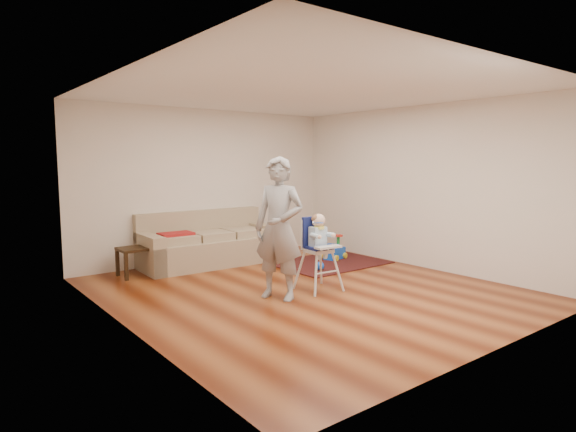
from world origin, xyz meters
TOP-DOWN VIEW (x-y plane):
  - ground at (0.00, 0.00)m, footprint 5.50×5.50m
  - room_envelope at (0.00, 0.53)m, footprint 5.04×5.52m
  - sofa at (-0.24, 2.30)m, footprint 2.39×1.03m
  - side_table at (-1.59, 2.25)m, footprint 0.45×0.45m
  - area_rug at (1.47, 1.11)m, footprint 1.89×1.42m
  - ride_on_toy at (1.75, 1.28)m, footprint 0.45×0.37m
  - toy_ball at (0.93, 0.74)m, footprint 0.14×0.14m
  - high_chair at (0.14, -0.10)m, footprint 0.53×0.53m
  - adult at (-0.53, -0.09)m, footprint 0.69×0.80m

SIDE VIEW (x-z plane):
  - ground at x=0.00m, z-range 0.00..0.00m
  - area_rug at x=1.47m, z-range 0.00..0.01m
  - toy_ball at x=0.93m, z-range 0.01..0.15m
  - side_table at x=-1.59m, z-range 0.00..0.45m
  - ride_on_toy at x=1.75m, z-range 0.01..0.44m
  - sofa at x=-0.24m, z-range 0.00..0.91m
  - high_chair at x=0.14m, z-range -0.02..1.06m
  - adult at x=-0.53m, z-range 0.00..1.84m
  - room_envelope at x=0.00m, z-range 0.52..3.24m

